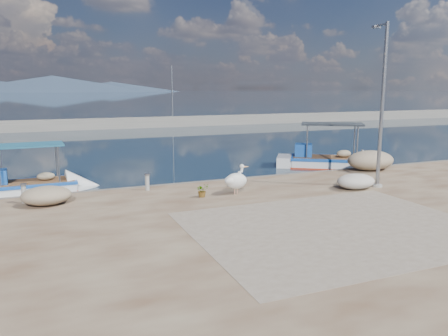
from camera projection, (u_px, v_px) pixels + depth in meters
ground at (263, 220)px, 16.10m from camera, size 1400.00×1400.00×0.00m
quay at (379, 277)px, 10.60m from camera, size 44.00×22.00×0.50m
quay_patch at (337, 227)px, 13.66m from camera, size 9.00×7.00×0.01m
breakwater at (108, 124)px, 52.32m from camera, size 120.00×2.20×7.50m
mountains at (49, 85)px, 606.37m from camera, size 370.00×280.00×22.00m
boat_left at (30, 189)px, 20.17m from camera, size 5.57×2.00×2.65m
boat_right at (329, 163)px, 26.73m from camera, size 6.66×5.39×3.15m
pelican at (236, 180)px, 17.81m from camera, size 1.28×0.85×1.22m
lamp_post at (381, 111)px, 18.69m from camera, size 0.44×0.96×7.00m
bollard_near at (147, 181)px, 18.50m from camera, size 0.24×0.24×0.72m
bollard_far at (24, 193)px, 16.47m from camera, size 0.24×0.24×0.74m
potted_plant at (202, 190)px, 17.38m from camera, size 0.56×0.51×0.55m
net_pile_c at (370, 160)px, 23.09m from camera, size 2.63×1.88×1.03m
net_pile_d at (356, 181)px, 18.81m from camera, size 1.73×1.30×0.65m
net_pile_b at (46, 196)px, 16.22m from camera, size 1.80×1.40×0.70m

